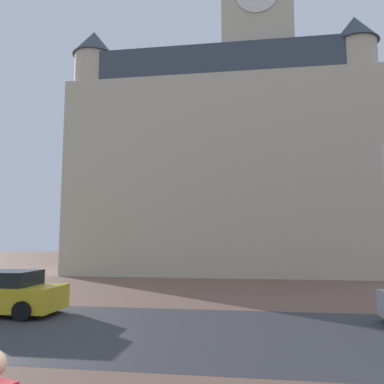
# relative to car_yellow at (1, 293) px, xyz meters

# --- Properties ---
(ground_plane) EXTENTS (120.00, 120.00, 0.00)m
(ground_plane) POSITION_rel_car_yellow_xyz_m (6.98, -0.24, -0.73)
(ground_plane) COLOR brown
(street_asphalt_strip) EXTENTS (120.00, 7.03, 0.00)m
(street_asphalt_strip) POSITION_rel_car_yellow_xyz_m (6.98, -1.55, -0.73)
(street_asphalt_strip) COLOR #38383D
(street_asphalt_strip) RESTS_ON ground_plane
(landmark_building) EXTENTS (22.67, 10.93, 29.67)m
(landmark_building) POSITION_rel_car_yellow_xyz_m (7.14, 18.37, 8.57)
(landmark_building) COLOR beige
(landmark_building) RESTS_ON ground_plane
(car_yellow) EXTENTS (4.29, 2.06, 1.51)m
(car_yellow) POSITION_rel_car_yellow_xyz_m (0.00, 0.00, 0.00)
(car_yellow) COLOR gold
(car_yellow) RESTS_ON ground_plane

